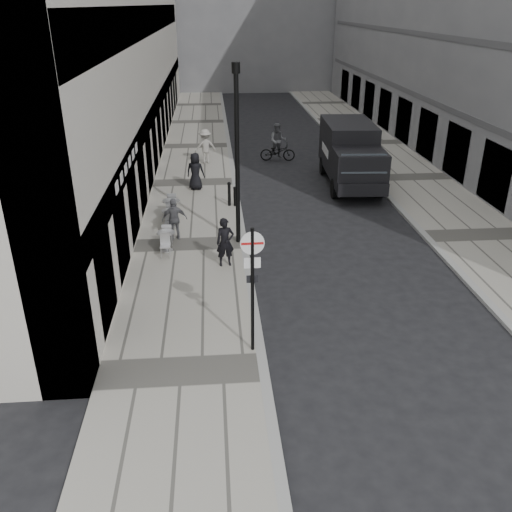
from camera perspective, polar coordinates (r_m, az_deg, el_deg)
The scene contains 16 objects.
ground at distance 11.55m, azimuth 2.09°, elevation -20.02°, with size 120.00×120.00×0.00m, color black.
sidewalk at distance 27.34m, azimuth -6.51°, elevation 7.62°, with size 4.00×60.00×0.12m, color gray.
far_sidewalk at distance 29.12m, azimuth 15.88°, elevation 7.91°, with size 4.00×60.00×0.12m, color gray.
walking_man at distance 18.07m, azimuth -3.26°, elevation 1.45°, with size 0.61×0.40×1.67m, color black.
sign_post at distance 13.00m, azimuth -0.38°, elevation -1.95°, with size 0.58×0.09×3.36m.
lamppost at distance 19.09m, azimuth -2.01°, elevation 11.31°, with size 0.29×0.29×6.34m.
bollard_near at distance 23.76m, azimuth -2.83°, elevation 6.47°, with size 0.13×0.13×1.00m, color black.
bollard_far at distance 23.74m, azimuth -2.26°, elevation 6.23°, with size 0.11×0.11×0.81m, color black.
panel_van at distance 27.20m, azimuth 9.91°, elevation 10.78°, with size 2.63×6.31×2.91m.
cyclist at distance 31.32m, azimuth 2.30°, elevation 11.46°, with size 2.04×0.92×2.12m.
pedestrian_a at distance 20.36m, azimuth -8.57°, elevation 3.86°, with size 0.93×0.39×1.59m, color #58595D.
pedestrian_b at distance 30.45m, azimuth -5.35°, elevation 11.42°, with size 1.21×0.69×1.87m, color #A49F97.
pedestrian_c at distance 25.99m, azimuth -6.40°, elevation 8.86°, with size 0.86×0.56×1.75m, color black.
cafe_table_near at distance 21.63m, azimuth -9.02°, elevation 4.06°, with size 0.65×1.46×0.83m.
cafe_table_mid at distance 22.51m, azimuth -8.88°, elevation 5.04°, with size 0.72×1.62×0.92m.
cafe_table_far at distance 19.54m, azimuth -9.42°, elevation 1.71°, with size 0.65×1.47×0.84m.
Camera 1 is at (-1.06, -8.09, 8.17)m, focal length 38.00 mm.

